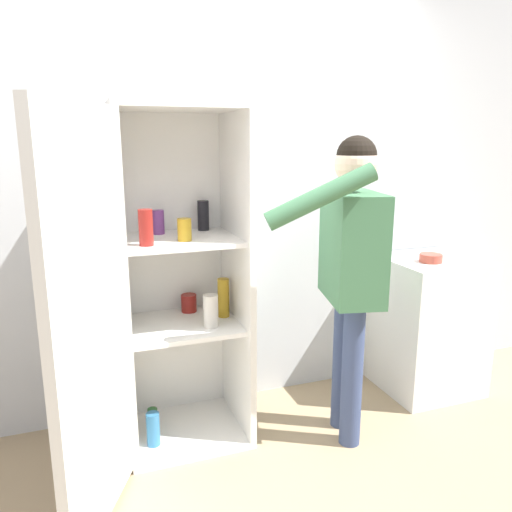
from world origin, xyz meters
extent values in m
plane|color=tan|center=(0.00, 0.00, 0.00)|extent=(12.00, 12.00, 0.00)
cube|color=silver|center=(0.00, 0.98, 1.27)|extent=(7.00, 0.06, 2.55)
cube|color=white|center=(-0.28, 0.65, 0.02)|extent=(0.65, 0.56, 0.04)
cube|color=white|center=(-0.28, 0.65, 1.78)|extent=(0.65, 0.56, 0.04)
cube|color=white|center=(-0.28, 0.91, 0.90)|extent=(0.65, 0.03, 1.73)
cube|color=white|center=(-0.59, 0.65, 0.90)|extent=(0.03, 0.56, 1.73)
cube|color=white|center=(0.03, 0.65, 0.90)|extent=(0.04, 0.56, 1.73)
cube|color=white|center=(-0.28, 0.65, 0.65)|extent=(0.58, 0.49, 0.02)
cube|color=white|center=(-0.28, 0.65, 1.11)|extent=(0.58, 0.49, 0.02)
cube|color=white|center=(-0.76, 0.08, 0.90)|extent=(0.31, 0.61, 1.73)
cylinder|color=maroon|center=(-0.20, 0.82, 0.71)|extent=(0.09, 0.09, 0.10)
cylinder|color=beige|center=(-0.15, 0.54, 0.75)|extent=(0.08, 0.08, 0.17)
cylinder|color=#B78C1E|center=(-0.04, 0.67, 0.77)|extent=(0.06, 0.06, 0.22)
cylinder|color=#723884|center=(-0.36, 0.80, 1.19)|extent=(0.07, 0.07, 0.13)
cylinder|color=teal|center=(-0.48, 0.54, 0.13)|extent=(0.07, 0.07, 0.18)
cylinder|color=#1E5123|center=(-0.46, 0.70, 0.09)|extent=(0.05, 0.05, 0.12)
cylinder|color=black|center=(-0.10, 0.83, 1.21)|extent=(0.06, 0.06, 0.17)
cylinder|color=maroon|center=(-0.46, 0.51, 1.21)|extent=(0.07, 0.07, 0.17)
cylinder|color=#B78C1E|center=(-0.27, 0.56, 1.18)|extent=(0.07, 0.07, 0.11)
cylinder|color=#384770|center=(0.54, 0.25, 0.40)|extent=(0.11, 0.11, 0.80)
cylinder|color=#384770|center=(0.59, 0.43, 0.40)|extent=(0.11, 0.11, 0.80)
cube|color=#3F724C|center=(0.57, 0.34, 1.08)|extent=(0.34, 0.49, 0.56)
sphere|color=beige|center=(0.57, 0.34, 1.50)|extent=(0.22, 0.22, 0.22)
sphere|color=black|center=(0.57, 0.34, 1.54)|extent=(0.20, 0.20, 0.20)
cylinder|color=#3F724C|center=(0.28, 0.15, 1.37)|extent=(0.53, 0.20, 0.30)
cylinder|color=#3F724C|center=(0.62, 0.58, 1.05)|extent=(0.09, 0.09, 0.53)
cube|color=white|center=(1.35, 0.65, 0.44)|extent=(0.59, 0.56, 0.88)
cylinder|color=#B24738|center=(1.27, 0.58, 0.91)|extent=(0.14, 0.14, 0.05)
camera|label=1|loc=(-0.76, -1.87, 1.62)|focal=35.00mm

